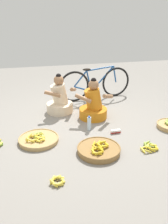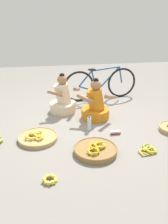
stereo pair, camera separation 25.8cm
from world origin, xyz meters
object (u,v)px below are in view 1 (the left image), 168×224
banana_basket_mid_left (39,139)px  water_bottle (89,123)px  loose_bananas_back_center (150,147)px  packet_carton_stack (116,131)px  loose_bananas_mid_right (58,181)px  vendor_woman_front (93,105)px  banana_basket_front_center (99,149)px  bicycle_leaning (96,84)px  vendor_woman_behind (60,100)px

banana_basket_mid_left → water_bottle: (0.86, 0.19, 0.08)m
banana_basket_mid_left → loose_bananas_back_center: bearing=-20.6°
packet_carton_stack → loose_bananas_back_center: bearing=-61.1°
loose_bananas_mid_right → water_bottle: (0.70, 1.22, 0.09)m
vendor_woman_front → banana_basket_mid_left: (-1.06, -0.66, -0.21)m
banana_basket_front_center → loose_bananas_back_center: banana_basket_front_center is taller
loose_bananas_back_center → packet_carton_stack: 0.66m
bicycle_leaning → loose_bananas_mid_right: size_ratio=8.00×
vendor_woman_front → water_bottle: (-0.20, -0.47, -0.13)m
vendor_woman_behind → loose_bananas_mid_right: bearing=-98.9°
banana_basket_front_center → loose_bananas_back_center: size_ratio=2.17×
banana_basket_front_center → banana_basket_mid_left: banana_basket_front_center is taller
vendor_woman_front → vendor_woman_behind: bearing=143.5°
vendor_woman_behind → banana_basket_front_center: 1.64m
water_bottle → banana_basket_front_center: bearing=-93.2°
banana_basket_front_center → packet_carton_stack: bearing=48.3°
vendor_woman_behind → bicycle_leaning: 1.07m
vendor_woman_behind → loose_bananas_back_center: bearing=-57.0°
vendor_woman_front → water_bottle: vendor_woman_front is taller
vendor_woman_front → banana_basket_mid_left: size_ratio=1.24×
loose_bananas_back_center → loose_bananas_mid_right: bearing=-162.9°
loose_bananas_mid_right → water_bottle: water_bottle is taller
vendor_woman_behind → water_bottle: (0.37, -0.89, -0.13)m
bicycle_leaning → banana_basket_mid_left: 2.18m
vendor_woman_behind → loose_bananas_back_center: (1.09, -1.68, -0.22)m
banana_basket_mid_left → packet_carton_stack: bearing=-0.8°
loose_bananas_back_center → packet_carton_stack: (-0.32, 0.58, 0.00)m
banana_basket_mid_left → loose_bananas_mid_right: banana_basket_mid_left is taller
loose_bananas_mid_right → water_bottle: size_ratio=0.84×
loose_bananas_mid_right → packet_carton_stack: (1.10, 1.01, 0.00)m
bicycle_leaning → loose_bananas_back_center: (0.19, -2.25, -0.33)m
vendor_woman_behind → loose_bananas_back_center: size_ratio=2.70×
banana_basket_mid_left → loose_bananas_mid_right: size_ratio=2.95×
vendor_woman_front → vendor_woman_behind: size_ratio=0.99×
banana_basket_mid_left → water_bottle: size_ratio=2.48×
banana_basket_front_center → water_bottle: 0.71m
loose_bananas_mid_right → vendor_woman_front: bearing=62.0°
vendor_woman_front → packet_carton_stack: 0.74m
vendor_woman_behind → packet_carton_stack: bearing=-55.0°
vendor_woman_front → banana_basket_front_center: (-0.24, -1.17, -0.20)m
banana_basket_front_center → bicycle_leaning: bearing=75.4°
vendor_woman_front → loose_bananas_back_center: 1.38m
bicycle_leaning → vendor_woman_front: bearing=-108.1°
loose_bananas_mid_right → packet_carton_stack: 1.50m
water_bottle → packet_carton_stack: water_bottle is taller
water_bottle → vendor_woman_front: bearing=66.9°
vendor_woman_behind → banana_basket_mid_left: size_ratio=1.25×
loose_bananas_back_center → water_bottle: size_ratio=1.14×
bicycle_leaning → loose_bananas_back_center: bicycle_leaning is taller
packet_carton_stack → banana_basket_mid_left: bearing=179.2°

